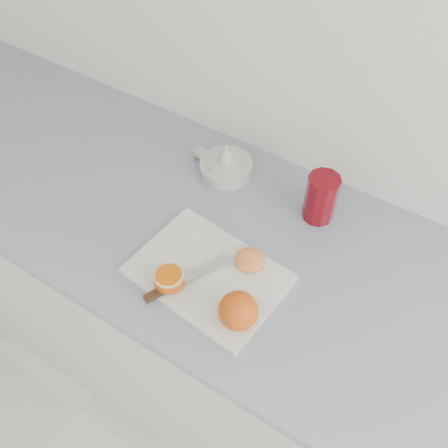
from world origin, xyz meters
name	(u,v)px	position (x,y,z in m)	size (l,w,h in m)	color
counter	(251,339)	(0.03, 1.70, 0.45)	(2.52, 0.64, 0.89)	beige
cutting_board	(208,274)	(-0.03, 1.58, 0.90)	(0.32, 0.23, 0.01)	silver
whole_orange	(238,311)	(0.09, 1.51, 0.94)	(0.08, 0.08, 0.08)	red
half_orange	(169,280)	(-0.08, 1.51, 0.92)	(0.07, 0.07, 0.04)	red
squeezed_shell	(250,260)	(0.04, 1.65, 0.92)	(0.07, 0.07, 0.03)	orange
paring_knife	(171,286)	(-0.07, 1.51, 0.91)	(0.10, 0.19, 0.01)	#402B17
citrus_juicer	(226,165)	(-0.17, 1.87, 0.92)	(0.17, 0.14, 0.09)	silver
red_tumbler	(321,199)	(0.10, 1.87, 0.95)	(0.08, 0.08, 0.13)	maroon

